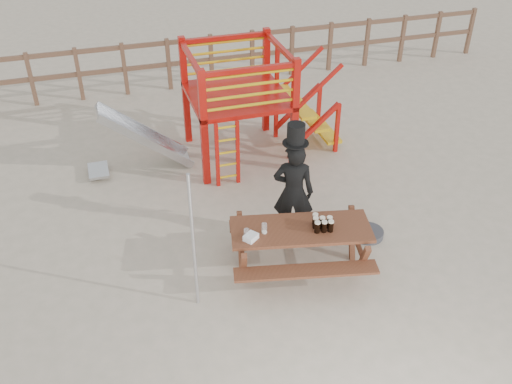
% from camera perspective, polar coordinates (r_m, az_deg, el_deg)
% --- Properties ---
extents(ground, '(60.00, 60.00, 0.00)m').
position_cam_1_polar(ground, '(8.07, 3.83, -8.74)').
color(ground, '#C1AD96').
rests_on(ground, ground).
extents(back_fence, '(15.09, 0.09, 1.20)m').
position_cam_1_polar(back_fence, '(13.55, -6.63, 13.33)').
color(back_fence, brown).
rests_on(back_fence, ground).
extents(playground_fort, '(4.71, 1.84, 2.10)m').
position_cam_1_polar(playground_fort, '(10.36, -2.24, 8.86)').
color(playground_fort, '#AE120B').
rests_on(playground_fort, ground).
extents(picnic_table, '(2.14, 1.68, 0.74)m').
position_cam_1_polar(picnic_table, '(7.94, 4.44, -5.16)').
color(picnic_table, brown).
rests_on(picnic_table, ground).
extents(man_with_hat, '(0.70, 0.59, 1.93)m').
position_cam_1_polar(man_with_hat, '(8.30, 3.77, 0.21)').
color(man_with_hat, black).
rests_on(man_with_hat, ground).
extents(metal_pole, '(0.04, 0.04, 2.02)m').
position_cam_1_polar(metal_pole, '(7.10, -6.28, -5.13)').
color(metal_pole, '#B2B2B7').
rests_on(metal_pole, ground).
extents(parasol_base, '(0.47, 0.47, 0.20)m').
position_cam_1_polar(parasol_base, '(8.93, 11.15, -4.08)').
color(parasol_base, '#37373C').
rests_on(parasol_base, ground).
extents(paper_bag, '(0.23, 0.22, 0.08)m').
position_cam_1_polar(paper_bag, '(7.53, -0.52, -4.54)').
color(paper_bag, white).
rests_on(paper_bag, picnic_table).
extents(stout_pints, '(0.28, 0.29, 0.17)m').
position_cam_1_polar(stout_pints, '(7.74, 6.62, -3.16)').
color(stout_pints, black).
rests_on(stout_pints, picnic_table).
extents(empty_glasses, '(0.34, 0.12, 0.15)m').
position_cam_1_polar(empty_glasses, '(7.58, -0.05, -3.97)').
color(empty_glasses, silver).
rests_on(empty_glasses, picnic_table).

